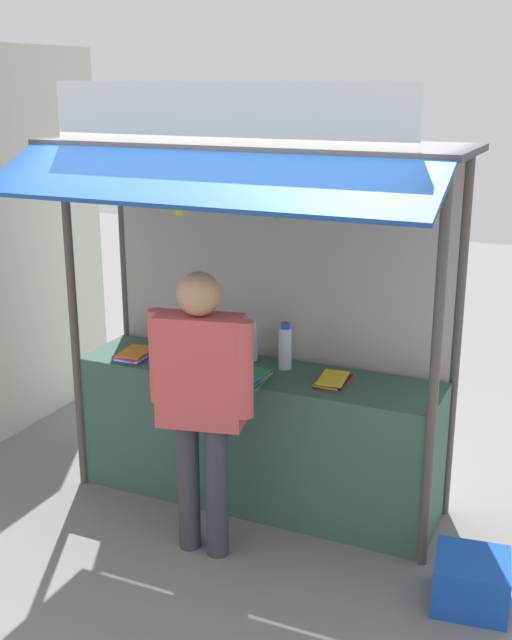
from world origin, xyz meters
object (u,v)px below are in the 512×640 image
at_px(plastic_crate, 471,581).
at_px(magazine_stack_far_left, 135,354).
at_px(magazine_stack_rear_center, 209,358).
at_px(water_bottle_right, 181,334).
at_px(water_bottle_center, 285,347).
at_px(banana_bunch_inner_left, 180,204).
at_px(magazine_stack_mid_right, 249,378).
at_px(water_bottle_back_right, 253,343).
at_px(vendor_person, 201,390).
at_px(banana_bunch_rightmost, 279,209).
at_px(banana_bunch_inner_right, 122,192).
at_px(water_bottle_back_left, 178,338).
at_px(magazine_stack_mid_left, 333,380).

bearing_deg(plastic_crate, magazine_stack_far_left, 169.29).
bearing_deg(magazine_stack_rear_center, plastic_crate, -16.94).
bearing_deg(water_bottle_right, water_bottle_center, -3.14).
xyz_separation_m(water_bottle_center, magazine_stack_far_left, (-1.03, -0.23, -0.13)).
xyz_separation_m(water_bottle_right, banana_bunch_inner_left, (0.34, -0.56, 1.03)).
bearing_deg(magazine_stack_far_left, magazine_stack_mid_right, -5.61).
bearing_deg(magazine_stack_far_left, water_bottle_back_right, 21.27).
xyz_separation_m(water_bottle_right, vendor_person, (0.63, -0.87, -0.00)).
xyz_separation_m(banana_bunch_rightmost, banana_bunch_inner_right, (-1.05, 0.00, 0.04)).
relative_size(banana_bunch_inner_right, vendor_person, 0.15).
bearing_deg(vendor_person, water_bottle_center, 63.79).
distance_m(water_bottle_center, magazine_stack_rear_center, 0.54).
relative_size(water_bottle_right, water_bottle_back_right, 0.96).
height_order(water_bottle_back_left, plastic_crate, water_bottle_back_left).
distance_m(vendor_person, plastic_crate, 1.86).
distance_m(magazine_stack_mid_left, banana_bunch_inner_left, 1.47).
xyz_separation_m(water_bottle_center, magazine_stack_rear_center, (-0.52, -0.10, -0.12)).
bearing_deg(water_bottle_right, banana_bunch_rightmost, -29.48).
bearing_deg(plastic_crate, water_bottle_center, 153.85).
relative_size(magazine_stack_far_left, magazine_stack_rear_center, 1.13).
relative_size(water_bottle_center, plastic_crate, 0.79).
relative_size(magazine_stack_mid_right, banana_bunch_inner_left, 1.08).
bearing_deg(magazine_stack_far_left, banana_bunch_rightmost, -13.25).
bearing_deg(banana_bunch_inner_right, magazine_stack_far_left, 116.78).
relative_size(banana_bunch_inner_left, banana_bunch_rightmost, 1.05).
bearing_deg(water_bottle_right, banana_bunch_inner_right, -96.85).
distance_m(water_bottle_back_right, vendor_person, 0.90).
distance_m(magazine_stack_mid_right, plastic_crate, 1.78).
xyz_separation_m(magazine_stack_mid_right, vendor_person, (-0.08, -0.51, 0.09)).
bearing_deg(banana_bunch_inner_right, water_bottle_back_right, 42.91).
height_order(magazine_stack_mid_left, banana_bunch_inner_right, banana_bunch_inner_right).
height_order(water_bottle_right, water_bottle_back_right, water_bottle_back_right).
xyz_separation_m(water_bottle_back_left, vendor_person, (0.58, -0.75, -0.02)).
bearing_deg(water_bottle_back_right, magazine_stack_far_left, -158.73).
bearing_deg(water_bottle_center, banana_bunch_rightmost, -72.31).
xyz_separation_m(water_bottle_back_left, plastic_crate, (2.18, -0.61, -0.95)).
xyz_separation_m(water_bottle_right, water_bottle_back_left, (0.05, -0.12, 0.02)).
bearing_deg(banana_bunch_inner_right, magazine_stack_rear_center, 47.64).
height_order(magazine_stack_far_left, plastic_crate, magazine_stack_far_left).
xyz_separation_m(magazine_stack_far_left, plastic_crate, (2.44, -0.46, -0.84)).
distance_m(magazine_stack_mid_left, plastic_crate, 1.44).
bearing_deg(magazine_stack_rear_center, vendor_person, -65.87).
bearing_deg(vendor_person, banana_bunch_inner_right, 142.41).
relative_size(water_bottle_right, water_bottle_back_left, 0.89).
distance_m(water_bottle_right, magazine_stack_rear_center, 0.35).
distance_m(magazine_stack_far_left, banana_bunch_rightmost, 1.67).
bearing_deg(water_bottle_center, magazine_stack_rear_center, -168.55).
relative_size(water_bottle_center, magazine_stack_mid_left, 1.07).
relative_size(magazine_stack_far_left, vendor_person, 0.17).
bearing_deg(banana_bunch_inner_left, water_bottle_right, 121.58).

